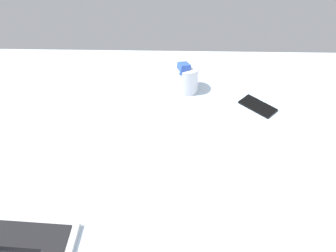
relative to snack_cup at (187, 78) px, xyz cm
name	(u,v)px	position (x,y,z in cm)	size (l,w,h in cm)	color
bed_mattress	(169,178)	(6.29, 39.80, -14.92)	(180.00, 140.00, 18.00)	silver
snack_cup	(187,78)	(0.00, 0.00, 0.00)	(9.00, 9.00, 13.86)	silver
cell_phone	(258,106)	(-27.40, 10.38, -5.52)	(6.80, 14.00, 0.80)	black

